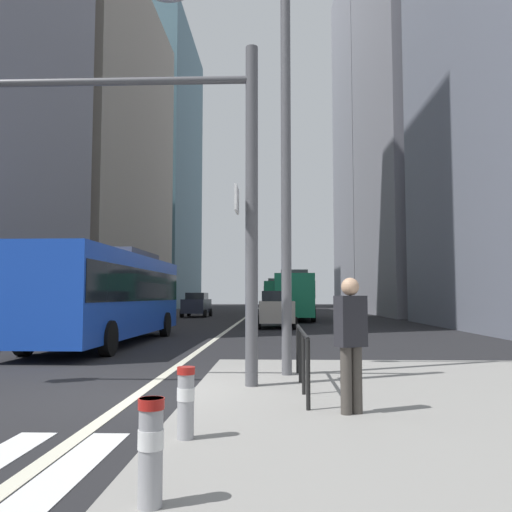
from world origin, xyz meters
The scene contains 19 objects.
ground_plane centered at (0.00, 20.00, 0.00)m, with size 160.00×160.00×0.00m, color black.
median_island centered at (5.50, -1.00, 0.07)m, with size 9.00×10.00×0.15m, color gray.
lane_centre_line centered at (0.00, 30.00, 0.01)m, with size 0.20×80.00×0.01m, color beige.
office_tower_left_mid centered at (-16.00, 39.68, 15.43)m, with size 12.42×25.65×30.86m, color gray.
office_tower_left_far centered at (-16.00, 69.70, 20.93)m, with size 11.17×24.27×41.86m, color slate.
office_tower_right_mid centered at (17.00, 39.80, 22.86)m, with size 11.77×20.15×45.72m, color gray.
office_tower_right_far centered at (17.00, 65.56, 24.67)m, with size 10.47×21.64×49.33m, color gray.
city_bus_blue_oncoming centered at (-3.50, 9.54, 1.84)m, with size 2.80×11.43×3.40m.
city_bus_red_receding centered at (3.68, 28.90, 1.83)m, with size 2.92×10.60×3.40m.
city_bus_red_distant centered at (2.51, 46.31, 1.84)m, with size 2.70×10.73×3.40m.
car_oncoming_mid centered at (-4.02, 33.78, 0.99)m, with size 2.15×4.25×1.94m.
car_receding_near centered at (2.36, 19.25, 0.99)m, with size 2.16×4.09×1.94m.
car_receding_far centered at (4.08, 56.64, 0.99)m, with size 2.12×4.42×1.94m.
traffic_signal_gantry centered at (-0.45, 0.22, 4.16)m, with size 7.06×0.65×6.00m.
street_lamp_post centered at (2.58, 1.53, 5.28)m, with size 5.50×0.32×8.00m.
bollard_front centered at (1.44, -5.00, 0.59)m, with size 0.20×0.20×0.78m.
bollard_left centered at (1.38, -3.15, 0.58)m, with size 0.20×0.20×0.77m.
pedestrian_railing centered at (2.80, 0.06, 0.85)m, with size 0.06×3.49×0.98m.
pedestrian_waiting centered at (3.35, -1.86, 1.15)m, with size 0.45×0.38×1.78m.
Camera 1 is at (2.36, -8.96, 1.69)m, focal length 37.20 mm.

